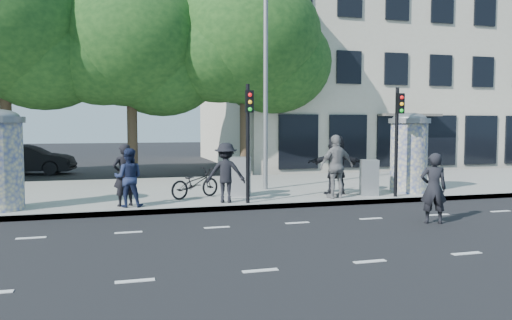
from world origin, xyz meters
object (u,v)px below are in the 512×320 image
object	(u,v)px
ped_b	(124,175)
ped_d	(226,173)
car_mid	(27,160)
cabinet_right	(369,178)
ped_c	(129,178)
cabinet_left	(241,177)
street_lamp	(266,55)
ped_e	(336,166)
ad_column_right	(409,151)
traffic_pole_far	(398,130)
traffic_pole_near	(248,131)
ped_f	(336,164)
bicycle	(195,183)
man_road	(433,188)

from	to	relation	value
ped_b	ped_d	distance (m)	2.85
ped_d	car_mid	bearing A→B (deg)	-44.99
ped_b	cabinet_right	bearing A→B (deg)	162.35
ped_c	cabinet_left	distance (m)	3.65
street_lamp	ped_e	world-z (taller)	street_lamp
ped_e	ped_b	bearing A→B (deg)	-9.18
ped_c	cabinet_right	xyz separation A→B (m)	(7.44, 0.22, -0.23)
ped_c	ped_e	distance (m)	6.17
ad_column_right	ped_d	size ratio (longest dim) A/B	1.53
ad_column_right	ped_d	bearing A→B (deg)	-174.89
street_lamp	cabinet_left	world-z (taller)	street_lamp
ped_c	cabinet_right	size ratio (longest dim) A/B	1.41
traffic_pole_far	car_mid	world-z (taller)	traffic_pole_far
ped_e	cabinet_right	world-z (taller)	ped_e
traffic_pole_near	ped_f	world-z (taller)	traffic_pole_near
traffic_pole_far	street_lamp	bearing A→B (deg)	140.12
ad_column_right	traffic_pole_far	world-z (taller)	traffic_pole_far
ped_b	ped_c	size ratio (longest dim) A/B	1.07
bicycle	ad_column_right	bearing A→B (deg)	-121.59
ped_c	bicycle	distance (m)	2.34
ped_b	man_road	bearing A→B (deg)	134.20
traffic_pole_near	ped_e	world-z (taller)	traffic_pole_near
man_road	car_mid	size ratio (longest dim) A/B	0.40
ped_e	ped_f	xyz separation A→B (m)	(0.36, 0.82, -0.01)
traffic_pole_near	ped_f	bearing A→B (deg)	18.20
street_lamp	ped_f	xyz separation A→B (m)	(1.82, -1.78, -3.68)
ped_f	car_mid	bearing A→B (deg)	-40.90
bicycle	car_mid	distance (m)	12.86
traffic_pole_near	ped_d	size ratio (longest dim) A/B	1.97
ped_d	cabinet_left	size ratio (longest dim) A/B	1.40
bicycle	cabinet_left	size ratio (longest dim) A/B	1.40
traffic_pole_near	street_lamp	bearing A→B (deg)	63.77
ped_d	ad_column_right	bearing A→B (deg)	-160.22
ad_column_right	car_mid	size ratio (longest dim) A/B	0.61
traffic_pole_far	ped_f	xyz separation A→B (m)	(-1.58, 1.06, -1.11)
ped_f	street_lamp	bearing A→B (deg)	-38.93
ped_c	bicycle	xyz separation A→B (m)	(2.00, 1.16, -0.35)
ped_c	ped_b	bearing A→B (deg)	-49.18
ad_column_right	street_lamp	distance (m)	5.81
traffic_pole_near	street_lamp	xyz separation A→B (m)	(1.40, 2.84, 2.56)
ped_c	ped_d	world-z (taller)	ped_d
ped_d	ped_f	size ratio (longest dim) A/B	0.89
ad_column_right	ped_e	size ratio (longest dim) A/B	1.36
car_mid	ped_c	bearing A→B (deg)	-151.48
ped_d	cabinet_right	bearing A→B (deg)	-163.22
ad_column_right	ped_d	distance (m)	6.43
ped_c	ped_d	size ratio (longest dim) A/B	0.93
ped_b	cabinet_left	distance (m)	3.71
cabinet_right	ped_f	bearing A→B (deg)	164.59
ad_column_right	cabinet_right	bearing A→B (deg)	-166.64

